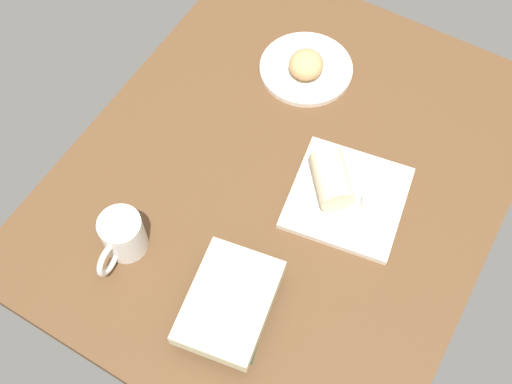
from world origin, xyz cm
name	(u,v)px	position (x,y,z in cm)	size (l,w,h in cm)	color
dining_table	(287,175)	(0.00, 0.00, 2.00)	(110.00, 90.00, 4.00)	brown
round_plate	(306,69)	(26.84, 9.88, 4.70)	(22.33, 22.33, 1.40)	silver
scone_pastry	(306,64)	(25.18, 9.24, 8.26)	(8.61, 8.14, 5.73)	tan
square_plate	(348,197)	(0.35, -14.42, 4.80)	(23.50, 23.50, 1.60)	silver
sauce_cup	(372,203)	(0.51, -19.71, 6.77)	(4.59, 4.59, 2.16)	silver
breakfast_wrap	(332,178)	(0.22, -10.19, 9.18)	(7.16, 7.16, 12.03)	beige
book_stack	(231,305)	(-33.56, -6.08, 7.66)	(23.84, 18.72, 6.70)	#387260
coffee_mug	(122,236)	(-32.69, 19.69, 9.01)	(13.83, 8.66, 9.81)	white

